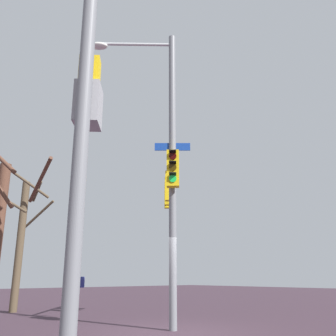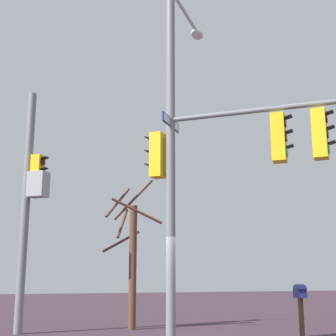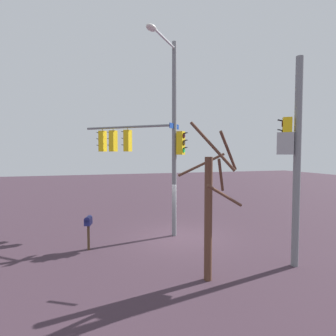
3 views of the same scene
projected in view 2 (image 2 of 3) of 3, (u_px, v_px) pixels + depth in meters
main_signal_pole_assembly at (224, 133)px, 11.54m from camera, size 4.51×5.53×9.21m
secondary_pole_assembly at (31, 196)px, 14.85m from camera, size 0.79×0.72×7.31m
mailbox at (300, 296)px, 13.11m from camera, size 0.35×0.49×1.41m
bare_tree_behind_pole at (132, 255)px, 15.78m from camera, size 1.76×1.88×4.90m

